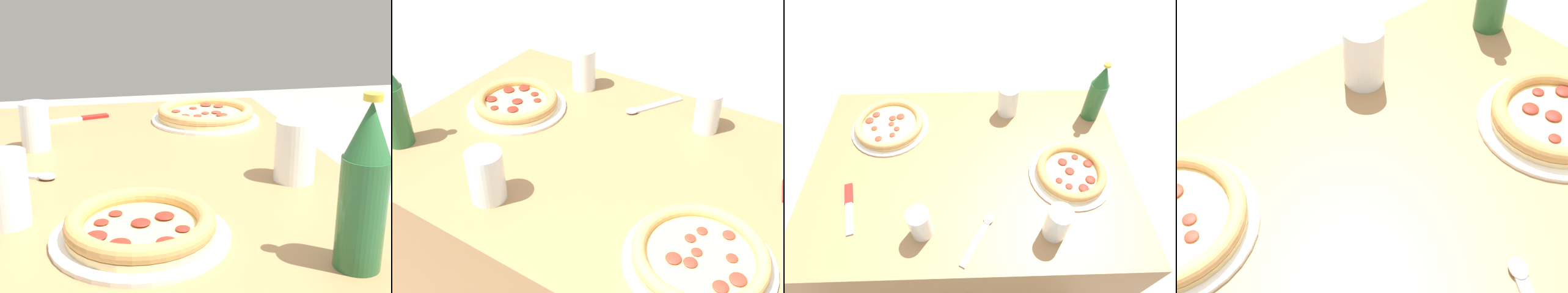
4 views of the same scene
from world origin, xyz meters
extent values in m
plane|color=#A89E8E|center=(0.00, 0.00, 0.00)|extent=(8.00, 8.00, 0.00)
cube|color=#997047|center=(0.00, 0.00, 0.38)|extent=(1.17, 0.82, 0.75)
cylinder|color=white|center=(-0.32, 0.19, 0.76)|extent=(0.31, 0.31, 0.01)
cylinder|color=#DBB775|center=(-0.32, 0.19, 0.77)|extent=(0.27, 0.27, 0.01)
cylinder|color=#E5C170|center=(-0.32, 0.19, 0.77)|extent=(0.24, 0.24, 0.00)
torus|color=tan|center=(-0.32, 0.19, 0.78)|extent=(0.27, 0.27, 0.03)
ellipsoid|color=#A83323|center=(-0.41, 0.21, 0.78)|extent=(0.03, 0.03, 0.01)
ellipsoid|color=#A83323|center=(-0.38, 0.17, 0.78)|extent=(0.02, 0.02, 0.01)
ellipsoid|color=#A83323|center=(-0.30, 0.13, 0.78)|extent=(0.02, 0.02, 0.01)
ellipsoid|color=#A83323|center=(-0.29, 0.16, 0.78)|extent=(0.02, 0.02, 0.01)
ellipsoid|color=#A83323|center=(-0.28, 0.23, 0.78)|extent=(0.03, 0.03, 0.01)
ellipsoid|color=#A83323|center=(-0.31, 0.19, 0.78)|extent=(0.02, 0.02, 0.01)
ellipsoid|color=#A83323|center=(-0.35, 0.11, 0.78)|extent=(0.03, 0.03, 0.01)
ellipsoid|color=#A83323|center=(-0.38, 0.24, 0.78)|extent=(0.03, 0.03, 0.01)
ellipsoid|color=#A83323|center=(-0.31, 0.22, 0.78)|extent=(0.03, 0.03, 0.01)
cylinder|color=silver|center=(0.36, -0.06, 0.76)|extent=(0.29, 0.29, 0.01)
cylinder|color=#E5C689|center=(0.36, -0.06, 0.77)|extent=(0.24, 0.24, 0.01)
cylinder|color=#E5C170|center=(0.36, -0.06, 0.77)|extent=(0.21, 0.21, 0.00)
torus|color=tan|center=(0.36, -0.06, 0.78)|extent=(0.25, 0.25, 0.03)
ellipsoid|color=maroon|center=(0.34, -0.13, 0.78)|extent=(0.02, 0.02, 0.01)
ellipsoid|color=maroon|center=(0.36, -0.06, 0.78)|extent=(0.03, 0.03, 0.01)
ellipsoid|color=maroon|center=(0.39, 0.00, 0.78)|extent=(0.02, 0.02, 0.01)
ellipsoid|color=maroon|center=(0.34, -0.02, 0.78)|extent=(0.03, 0.03, 0.01)
ellipsoid|color=maroon|center=(0.39, -0.13, 0.78)|extent=(0.03, 0.03, 0.01)
ellipsoid|color=maroon|center=(0.31, -0.10, 0.78)|extent=(0.02, 0.02, 0.01)
ellipsoid|color=maroon|center=(0.42, -0.10, 0.78)|extent=(0.03, 0.03, 0.01)
ellipsoid|color=maroon|center=(0.43, -0.03, 0.78)|extent=(0.03, 0.03, 0.01)
cylinder|color=white|center=(0.16, 0.27, 0.82)|extent=(0.08, 0.08, 0.13)
cylinder|color=black|center=(0.16, 0.27, 0.81)|extent=(0.07, 0.07, 0.11)
cylinder|color=white|center=(-0.15, -0.26, 0.81)|extent=(0.07, 0.07, 0.12)
cylinder|color=#935123|center=(-0.15, -0.26, 0.79)|extent=(0.06, 0.06, 0.07)
cylinder|color=white|center=(0.26, -0.28, 0.82)|extent=(0.07, 0.07, 0.13)
cylinder|color=beige|center=(0.26, -0.28, 0.80)|extent=(0.06, 0.06, 0.08)
cylinder|color=#286033|center=(0.51, 0.24, 0.84)|extent=(0.07, 0.07, 0.17)
cone|color=#286033|center=(0.51, 0.24, 0.96)|extent=(0.07, 0.07, 0.08)
cylinder|color=gold|center=(0.51, 0.24, 1.01)|extent=(0.03, 0.03, 0.01)
cube|color=maroon|center=(-0.42, -0.12, 0.76)|extent=(0.04, 0.08, 0.01)
cube|color=silver|center=(-0.39, -0.21, 0.76)|extent=(0.05, 0.12, 0.01)
cube|color=silver|center=(0.01, -0.31, 0.76)|extent=(0.10, 0.15, 0.01)
ellipsoid|color=silver|center=(0.06, -0.23, 0.76)|extent=(0.05, 0.05, 0.01)
camera|label=1|loc=(1.15, -0.13, 1.17)|focal=50.00mm
camera|label=2|loc=(-0.49, 0.86, 1.52)|focal=45.00mm
camera|label=3|loc=(0.02, -0.68, 1.66)|focal=28.00mm
camera|label=4|loc=(-0.38, -0.42, 1.50)|focal=50.00mm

